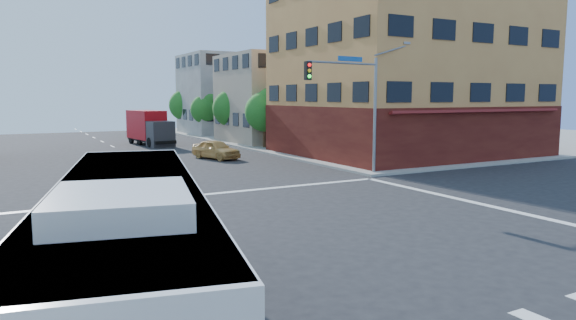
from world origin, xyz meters
TOP-DOWN VIEW (x-y plane):
  - ground at (0.00, 0.00)m, footprint 120.00×120.00m
  - sidewalk_ne at (35.00, 35.00)m, footprint 50.00×50.00m
  - corner_building_ne at (19.99, 18.48)m, footprint 18.10×15.44m
  - building_east_near at (16.98, 33.98)m, footprint 12.06×10.06m
  - building_east_far at (16.98, 47.98)m, footprint 12.06×10.06m
  - signal_mast_ne at (9.08, 10.62)m, footprint 7.91×1.13m
  - street_tree_a at (11.90, 27.92)m, footprint 3.60×3.60m
  - street_tree_b at (11.90, 35.92)m, footprint 3.80×3.80m
  - street_tree_c at (11.90, 43.92)m, footprint 3.40×3.40m
  - street_tree_d at (11.90, 51.92)m, footprint 4.00×4.00m
  - transit_bus at (-6.72, -4.16)m, footprint 4.97×11.96m
  - box_truck at (3.55, 36.77)m, footprint 3.13×7.69m
  - parked_car at (5.17, 22.88)m, footprint 3.00×4.62m

SIDE VIEW (x-z plane):
  - ground at x=0.00m, z-range 0.00..0.00m
  - sidewalk_ne at x=35.00m, z-range 0.00..0.15m
  - parked_car at x=5.17m, z-range 0.00..1.46m
  - box_truck at x=3.55m, z-range -0.05..3.31m
  - transit_bus at x=-6.72m, z-range -0.04..3.43m
  - street_tree_c at x=11.90m, z-range 0.82..6.11m
  - street_tree_a at x=11.90m, z-range 0.83..6.35m
  - street_tree_b at x=11.90m, z-range 0.85..6.65m
  - street_tree_d at x=11.90m, z-range 0.87..6.90m
  - building_east_near at x=16.98m, z-range 0.01..9.01m
  - signal_mast_ne at x=9.08m, z-range 0.95..9.02m
  - building_east_far at x=16.98m, z-range 0.01..10.01m
  - corner_building_ne at x=19.99m, z-range -1.11..12.89m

